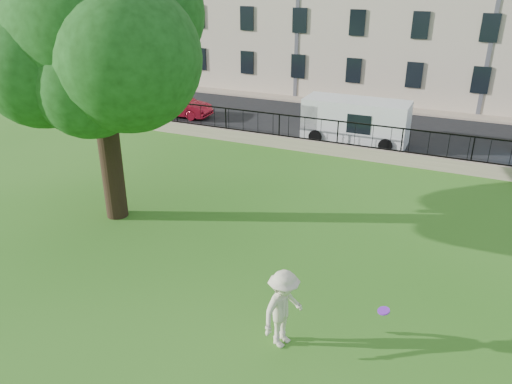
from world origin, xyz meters
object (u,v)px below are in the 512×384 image
at_px(frisbee, 384,311).
at_px(man, 283,309).
at_px(tree, 93,31).
at_px(red_sedan, 179,106).
at_px(white_van, 356,121).

bearing_deg(frisbee, man, -170.54).
relative_size(tree, red_sedan, 2.42).
distance_m(tree, red_sedan, 14.70).
height_order(man, red_sedan, man).
height_order(tree, man, tree).
xyz_separation_m(man, white_van, (-2.22, 15.96, 0.11)).
xyz_separation_m(tree, red_sedan, (-5.12, 12.52, -5.77)).
height_order(man, frisbee, man).
bearing_deg(man, white_van, 25.94).
relative_size(tree, frisbee, 36.08).
bearing_deg(frisbee, white_van, 105.83).
xyz_separation_m(tree, man, (8.13, -4.00, -5.44)).
relative_size(man, white_van, 0.38).
relative_size(tree, man, 4.87).
distance_m(frisbee, red_sedan, 22.36).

